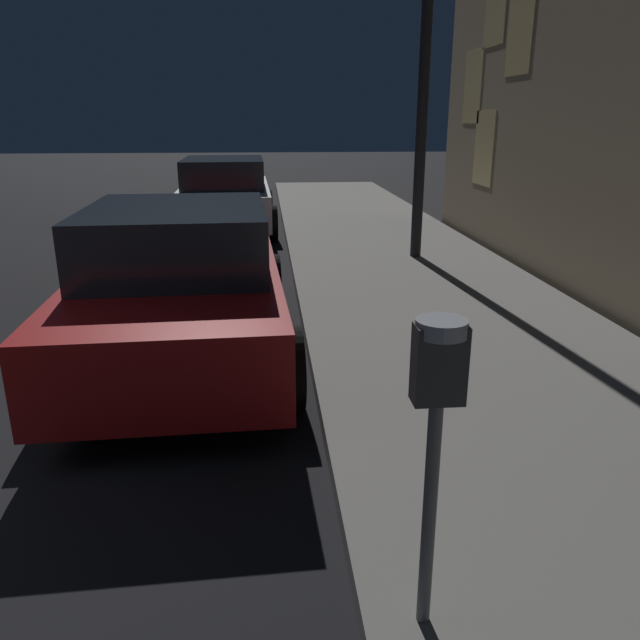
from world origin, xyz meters
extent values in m
cube|color=slate|center=(5.60, 0.00, 0.07)|extent=(3.20, 36.00, 0.15)
cylinder|color=#59595B|center=(4.25, -0.64, 0.65)|extent=(0.06, 0.06, 1.01)
cube|color=#333333|center=(4.25, -0.64, 1.31)|extent=(0.19, 0.11, 0.30)
cylinder|color=#999EA5|center=(4.25, -0.64, 1.45)|extent=(0.19, 0.19, 0.06)
cube|color=black|center=(4.20, -0.64, 1.35)|extent=(0.01, 0.08, 0.11)
cube|color=maroon|center=(2.85, 2.99, 0.57)|extent=(1.90, 4.30, 0.64)
cube|color=#1E2328|center=(2.86, 2.84, 1.15)|extent=(1.61, 2.02, 0.56)
cylinder|color=black|center=(1.92, 4.27, 0.33)|extent=(0.25, 0.67, 0.66)
cylinder|color=black|center=(3.68, 4.34, 0.33)|extent=(0.25, 0.67, 0.66)
cylinder|color=black|center=(2.02, 1.64, 0.33)|extent=(0.25, 0.67, 0.66)
cylinder|color=black|center=(3.78, 1.71, 0.33)|extent=(0.25, 0.67, 0.66)
cube|color=silver|center=(2.85, 9.90, 0.57)|extent=(1.80, 4.16, 0.64)
cube|color=#1E2328|center=(2.86, 9.66, 1.15)|extent=(1.55, 2.28, 0.56)
cylinder|color=black|center=(1.96, 11.16, 0.33)|extent=(0.24, 0.66, 0.66)
cylinder|color=black|center=(3.68, 11.20, 0.33)|extent=(0.24, 0.66, 0.66)
cylinder|color=black|center=(2.02, 8.60, 0.33)|extent=(0.24, 0.66, 0.66)
cylinder|color=black|center=(3.74, 8.64, 0.33)|extent=(0.24, 0.66, 0.66)
cylinder|color=black|center=(5.92, 6.46, 2.53)|extent=(0.16, 0.16, 4.77)
cube|color=#F2D17F|center=(7.32, 7.69, 1.68)|extent=(0.06, 0.90, 1.20)
cube|color=#F2D17F|center=(7.32, 7.66, 3.85)|extent=(0.06, 0.90, 1.20)
cube|color=#F2D17F|center=(7.32, 6.58, 3.35)|extent=(0.06, 0.90, 1.20)
cube|color=#F2D17F|center=(7.32, 8.50, 2.68)|extent=(0.06, 0.90, 1.20)
camera|label=1|loc=(3.64, -2.67, 2.16)|focal=34.59mm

